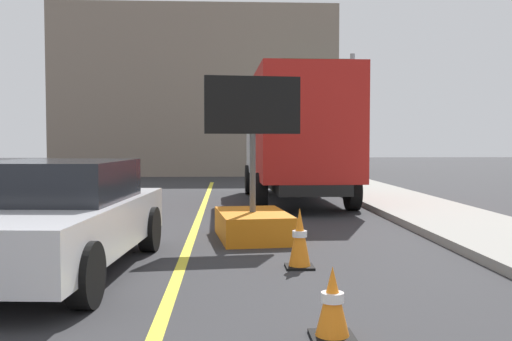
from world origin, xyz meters
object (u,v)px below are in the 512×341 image
pickup_car (54,217)px  traffic_cone_mid_lane (332,303)px  highway_guide_sign (332,95)px  traffic_cone_far_lane (300,238)px  box_truck (296,134)px  arrow_board_trailer (253,210)px

pickup_car → traffic_cone_mid_lane: pickup_car is taller
highway_guide_sign → traffic_cone_far_lane: size_ratio=6.44×
pickup_car → traffic_cone_far_lane: (3.05, 0.12, -0.31)m
pickup_car → traffic_cone_mid_lane: bearing=-40.3°
pickup_car → box_truck: bearing=63.7°
arrow_board_trailer → box_truck: (1.41, 5.65, 1.33)m
traffic_cone_mid_lane → pickup_car: bearing=139.7°
traffic_cone_mid_lane → highway_guide_sign: bearing=79.7°
traffic_cone_mid_lane → traffic_cone_far_lane: size_ratio=0.77×
pickup_car → traffic_cone_far_lane: pickup_car is taller
pickup_car → traffic_cone_mid_lane: size_ratio=7.58×
arrow_board_trailer → pickup_car: (-2.55, -2.38, 0.21)m
arrow_board_trailer → traffic_cone_mid_lane: 4.93m
traffic_cone_far_lane → box_truck: bearing=83.5°
arrow_board_trailer → highway_guide_sign: size_ratio=0.54×
arrow_board_trailer → pickup_car: 3.49m
pickup_car → highway_guide_sign: highway_guide_sign is taller
box_truck → pickup_car: (-3.96, -8.02, -1.12)m
traffic_cone_mid_lane → box_truck: bearing=84.7°
pickup_car → highway_guide_sign: size_ratio=0.91×
traffic_cone_far_lane → traffic_cone_mid_lane: bearing=-91.4°
box_truck → traffic_cone_far_lane: 8.08m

